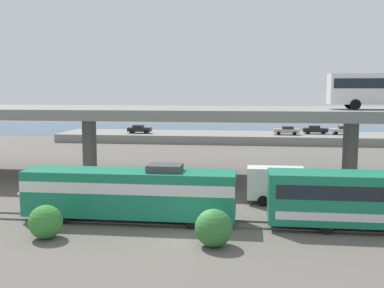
{
  "coord_description": "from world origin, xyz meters",
  "views": [
    {
      "loc": [
        3.42,
        -27.09,
        9.46
      ],
      "look_at": [
        -2.7,
        22.01,
        3.45
      ],
      "focal_mm": 42.74,
      "sensor_mm": 36.0,
      "label": 1
    }
  ],
  "objects_px": {
    "parked_car_1": "(287,130)",
    "parked_car_3": "(139,129)",
    "parked_car_0": "(315,130)",
    "parked_car_2": "(343,130)",
    "service_truck_west": "(286,184)",
    "train_locomotive": "(119,191)"
  },
  "relations": [
    {
      "from": "parked_car_1",
      "to": "parked_car_3",
      "type": "height_order",
      "value": "same"
    },
    {
      "from": "parked_car_0",
      "to": "parked_car_1",
      "type": "bearing_deg",
      "value": -156.12
    },
    {
      "from": "parked_car_2",
      "to": "parked_car_1",
      "type": "bearing_deg",
      "value": 10.12
    },
    {
      "from": "service_truck_west",
      "to": "parked_car_3",
      "type": "bearing_deg",
      "value": 118.0
    },
    {
      "from": "train_locomotive",
      "to": "parked_car_0",
      "type": "relative_size",
      "value": 3.73
    },
    {
      "from": "parked_car_1",
      "to": "parked_car_3",
      "type": "relative_size",
      "value": 1.04
    },
    {
      "from": "parked_car_3",
      "to": "parked_car_0",
      "type": "bearing_deg",
      "value": 4.83
    },
    {
      "from": "service_truck_west",
      "to": "parked_car_0",
      "type": "bearing_deg",
      "value": 79.26
    },
    {
      "from": "parked_car_1",
      "to": "parked_car_2",
      "type": "distance_m",
      "value": 10.05
    },
    {
      "from": "train_locomotive",
      "to": "service_truck_west",
      "type": "xyz_separation_m",
      "value": [
        12.24,
        6.54,
        -0.56
      ]
    },
    {
      "from": "parked_car_0",
      "to": "service_truck_west",
      "type": "bearing_deg",
      "value": -100.74
    },
    {
      "from": "service_truck_west",
      "to": "parked_car_1",
      "type": "height_order",
      "value": "service_truck_west"
    },
    {
      "from": "service_truck_west",
      "to": "parked_car_1",
      "type": "bearing_deg",
      "value": 85.43
    },
    {
      "from": "parked_car_2",
      "to": "parked_car_3",
      "type": "height_order",
      "value": "same"
    },
    {
      "from": "parked_car_1",
      "to": "parked_car_2",
      "type": "bearing_deg",
      "value": -169.88
    },
    {
      "from": "parked_car_1",
      "to": "parked_car_2",
      "type": "height_order",
      "value": "same"
    },
    {
      "from": "parked_car_0",
      "to": "parked_car_3",
      "type": "bearing_deg",
      "value": -175.17
    },
    {
      "from": "parked_car_3",
      "to": "train_locomotive",
      "type": "bearing_deg",
      "value": -77.96
    },
    {
      "from": "train_locomotive",
      "to": "parked_car_1",
      "type": "bearing_deg",
      "value": -107.51
    },
    {
      "from": "parked_car_3",
      "to": "service_truck_west",
      "type": "bearing_deg",
      "value": -62.0
    },
    {
      "from": "service_truck_west",
      "to": "parked_car_0",
      "type": "distance_m",
      "value": 46.29
    },
    {
      "from": "parked_car_0",
      "to": "parked_car_2",
      "type": "distance_m",
      "value": 4.74
    }
  ]
}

